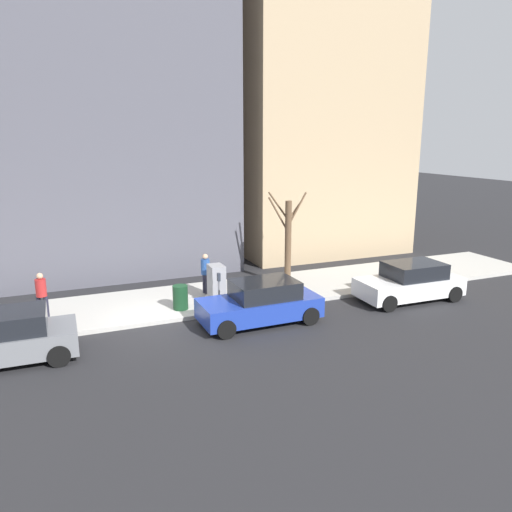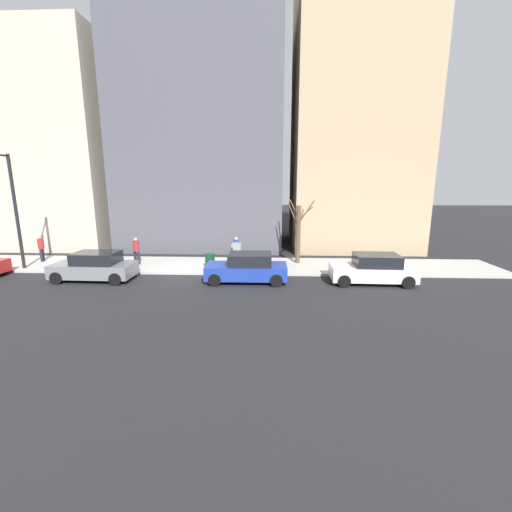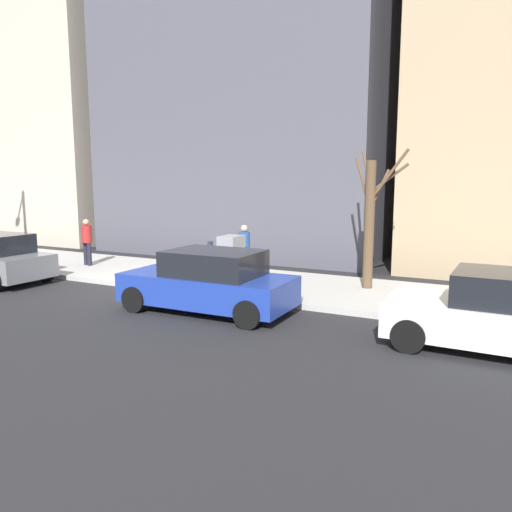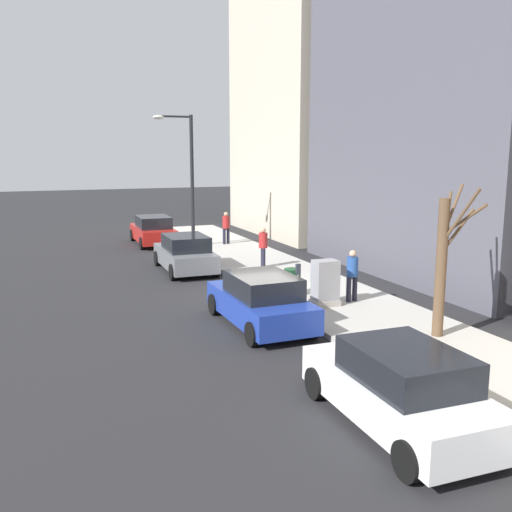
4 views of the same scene
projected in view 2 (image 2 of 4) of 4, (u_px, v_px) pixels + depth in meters
The scene contains 16 objects.
ground_plane at pixel (193, 275), 19.29m from camera, with size 120.00×120.00×0.00m, color #232326.
sidewalk at pixel (200, 265), 21.23m from camera, with size 4.00×36.00×0.15m, color #B2AFA8.
parked_car_white at pixel (373, 269), 17.60m from camera, with size 2.00×4.24×1.52m.
parked_car_blue at pixel (247, 268), 17.84m from camera, with size 1.97×4.22×1.52m.
parked_car_grey at pixel (95, 267), 18.14m from camera, with size 1.99×4.23×1.52m.
parking_meter at pixel (232, 257), 19.43m from camera, with size 0.14×0.10×1.35m.
utility_box at pixel (237, 256), 20.28m from camera, with size 0.83×0.61×1.43m.
streetlamp at pixel (11, 202), 19.15m from camera, with size 1.97×0.32×6.50m.
bare_tree at pixel (298, 232), 21.16m from camera, with size 1.13×1.62×3.90m.
trash_bin at pixel (210, 261), 20.00m from camera, with size 0.56×0.56×0.90m, color #14381E.
pedestrian_near_meter at pixel (236, 248), 21.24m from camera, with size 0.40×0.36×1.66m.
pedestrian_midblock at pixel (136, 249), 20.96m from camera, with size 0.36×0.39×1.66m.
pedestrian_far_corner at pixel (41, 247), 21.77m from camera, with size 0.39×0.36×1.66m.
office_tower_left at pixel (356, 81), 26.01m from camera, with size 9.24×9.24×25.35m, color tan.
office_block_center at pixel (208, 141), 28.90m from camera, with size 12.33×12.33×17.10m, color #4C4C56.
office_tower_right at pixel (59, 148), 28.68m from camera, with size 10.52×10.52×15.85m, color #BCB29E.
Camera 2 is at (-18.45, -4.38, 5.15)m, focal length 24.00 mm.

